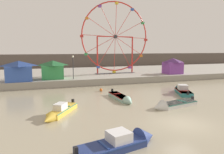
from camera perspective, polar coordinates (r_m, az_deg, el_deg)
ground_plane at (r=17.91m, az=19.02°, el=-12.14°), size 240.00×240.00×0.00m
quay_promenade at (r=44.75m, az=-4.54°, el=0.79°), size 110.00×22.19×1.12m
distant_town_skyline at (r=67.86m, az=-9.27°, el=4.46°), size 140.00×3.00×4.40m
motorboat_seafoam at (r=24.24m, az=2.88°, el=-5.90°), size 1.44×5.90×1.11m
motorboat_pale_grey at (r=22.21m, az=15.87°, el=-7.50°), size 5.73×2.53×1.39m
motorboat_teal_painted at (r=29.93m, az=18.77°, el=-3.47°), size 3.34×5.30×1.64m
motorboat_navy_blue at (r=13.32m, az=3.76°, el=-17.36°), size 5.62×2.66×1.56m
motorboat_mustard_yellow at (r=19.39m, az=-14.41°, el=-9.33°), size 3.65×4.96×1.33m
ferris_wheel_red_frame at (r=41.22m, az=0.93°, el=10.82°), size 13.88×1.20×14.05m
carnival_booth_blue_tent at (r=34.33m, az=-24.39°, el=1.65°), size 4.30×3.79×3.09m
carnival_booth_purple_stall at (r=42.35m, az=16.46°, el=3.04°), size 3.54×3.06×3.07m
carnival_booth_green_kiosk at (r=34.99m, az=-16.05°, el=2.07°), size 3.89×3.18×3.01m
promenade_lamp_near at (r=33.54m, az=-10.74°, el=3.61°), size 0.32×0.32×3.81m
mooring_buoy_orange at (r=29.30m, az=-3.05°, el=-3.57°), size 0.44×0.44×0.44m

